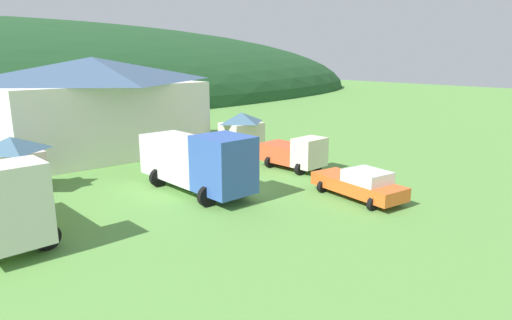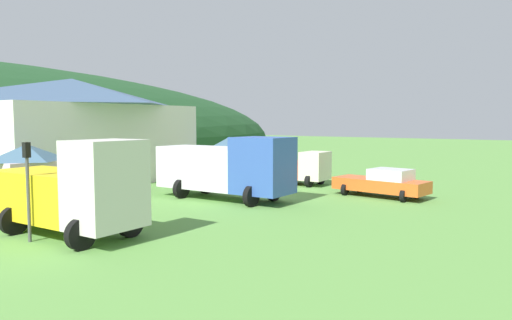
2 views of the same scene
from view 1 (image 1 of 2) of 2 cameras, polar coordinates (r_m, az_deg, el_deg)
The scene contains 10 objects.
ground_plane at distance 25.10m, azimuth -2.10°, elevation -4.13°, with size 200.00×200.00×0.00m, color #5B9342.
forested_hill_backdrop at distance 83.24m, azimuth -30.27°, elevation 6.35°, with size 158.50×60.00×27.10m, color #1E4723.
depot_building at distance 37.40m, azimuth -20.12°, elevation 6.88°, with size 15.46×11.97×7.46m.
play_shed_cream at distance 35.37m, azimuth -1.89°, elevation 3.72°, with size 3.16×2.61×3.15m.
play_shed_pink at distance 27.86m, azimuth -28.93°, elevation -0.51°, with size 3.15×2.58×3.23m.
box_truck_blue at distance 24.70m, azimuth -7.50°, elevation -0.03°, with size 3.46×8.14×3.53m.
light_truck_cream at distance 29.86m, azimuth 5.15°, elevation 0.96°, with size 2.81×4.64×2.31m.
service_pickup_orange at distance 24.30m, azimuth 13.30°, elevation -3.03°, with size 2.78×5.52×1.66m.
traffic_cone_near_pickup at distance 33.50m, azimuth 8.74°, elevation 0.20°, with size 0.36×0.36×0.47m, color orange.
traffic_cone_mid_row at distance 29.47m, azimuth 11.53°, elevation -1.73°, with size 0.36×0.36×0.47m, color orange.
Camera 1 is at (-14.84, -18.78, 7.53)m, focal length 30.85 mm.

